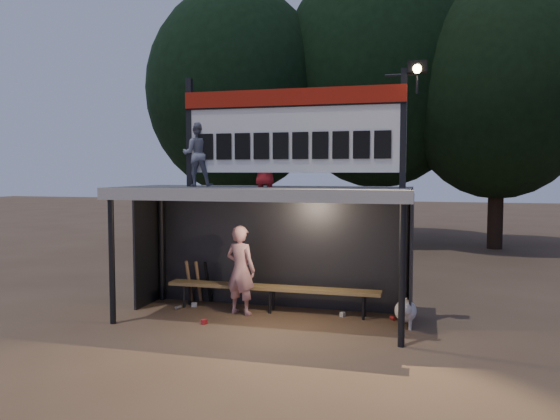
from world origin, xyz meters
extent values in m
plane|color=brown|center=(0.00, 0.00, 0.00)|extent=(80.00, 80.00, 0.00)
imported|color=white|center=(-0.50, 0.27, 0.81)|extent=(0.67, 0.53, 1.62)
imported|color=slate|center=(-1.21, 0.03, 2.89)|extent=(0.64, 0.55, 1.14)
imported|color=#A6191B|center=(0.02, 0.07, 2.76)|extent=(0.44, 0.30, 0.87)
cube|color=#414144|center=(0.00, 0.00, 2.26)|extent=(5.00, 2.00, 0.12)
cube|color=beige|center=(0.00, -1.02, 2.22)|extent=(5.10, 0.06, 0.20)
cylinder|color=black|center=(-2.40, -0.90, 1.10)|extent=(0.10, 0.10, 2.20)
cylinder|color=black|center=(2.40, -0.90, 1.10)|extent=(0.10, 0.10, 2.20)
cylinder|color=black|center=(-2.40, 0.90, 1.10)|extent=(0.10, 0.10, 2.20)
cylinder|color=black|center=(2.40, 0.90, 1.10)|extent=(0.10, 0.10, 2.20)
cube|color=black|center=(0.00, 1.00, 1.10)|extent=(5.00, 0.04, 2.20)
cube|color=black|center=(-2.50, 0.50, 1.10)|extent=(0.04, 1.00, 2.20)
cube|color=black|center=(2.50, 0.50, 1.10)|extent=(0.04, 1.00, 2.20)
cylinder|color=black|center=(0.00, 1.00, 2.15)|extent=(5.00, 0.06, 0.06)
cube|color=black|center=(-1.35, 0.00, 3.27)|extent=(0.10, 0.10, 1.90)
cube|color=black|center=(2.35, 0.00, 3.27)|extent=(0.10, 0.10, 1.90)
cube|color=white|center=(0.50, 0.00, 3.27)|extent=(3.80, 0.08, 1.40)
cube|color=#A31A0B|center=(0.50, -0.05, 3.83)|extent=(3.80, 0.04, 0.28)
cube|color=black|center=(0.50, -0.06, 3.68)|extent=(3.80, 0.02, 0.03)
cube|color=black|center=(-1.03, -0.05, 3.02)|extent=(0.27, 0.03, 0.45)
cube|color=black|center=(-0.69, -0.05, 3.02)|extent=(0.27, 0.03, 0.45)
cube|color=black|center=(-0.35, -0.05, 3.02)|extent=(0.27, 0.03, 0.45)
cube|color=black|center=(-0.01, -0.05, 3.02)|extent=(0.27, 0.03, 0.45)
cube|color=black|center=(0.33, -0.05, 3.02)|extent=(0.27, 0.03, 0.45)
cube|color=black|center=(0.67, -0.05, 3.02)|extent=(0.27, 0.03, 0.45)
cube|color=black|center=(1.01, -0.05, 3.02)|extent=(0.27, 0.03, 0.45)
cube|color=black|center=(1.35, -0.05, 3.02)|extent=(0.27, 0.03, 0.45)
cube|color=black|center=(1.69, -0.05, 3.02)|extent=(0.27, 0.03, 0.45)
cube|color=black|center=(2.03, -0.05, 3.02)|extent=(0.27, 0.03, 0.45)
cylinder|color=black|center=(2.30, 0.00, 4.12)|extent=(0.50, 0.04, 0.04)
cylinder|color=black|center=(2.55, 0.00, 3.97)|extent=(0.04, 0.04, 0.30)
cube|color=black|center=(2.55, -0.05, 4.22)|extent=(0.30, 0.22, 0.18)
sphere|color=#FFD88C|center=(2.55, -0.14, 4.18)|extent=(0.14, 0.14, 0.14)
cube|color=#997A48|center=(0.00, 0.55, 0.45)|extent=(4.00, 0.35, 0.06)
cylinder|color=black|center=(-1.70, 0.43, 0.23)|extent=(0.05, 0.05, 0.45)
cylinder|color=black|center=(-1.70, 0.67, 0.23)|extent=(0.05, 0.05, 0.45)
cylinder|color=black|center=(0.00, 0.43, 0.23)|extent=(0.05, 0.05, 0.45)
cylinder|color=black|center=(0.00, 0.67, 0.23)|extent=(0.05, 0.05, 0.45)
cylinder|color=black|center=(1.70, 0.43, 0.23)|extent=(0.05, 0.05, 0.45)
cylinder|color=black|center=(1.70, 0.67, 0.23)|extent=(0.05, 0.05, 0.45)
cylinder|color=black|center=(-4.00, 10.00, 1.87)|extent=(0.50, 0.50, 3.74)
ellipsoid|color=black|center=(-4.00, 10.00, 5.53)|extent=(6.46, 6.46, 7.48)
cylinder|color=black|center=(1.00, 11.50, 2.09)|extent=(0.50, 0.50, 4.18)
ellipsoid|color=black|center=(1.00, 11.50, 6.18)|extent=(7.22, 7.22, 8.36)
cylinder|color=black|center=(5.00, 10.50, 1.76)|extent=(0.50, 0.50, 3.52)
ellipsoid|color=black|center=(5.00, 10.50, 5.20)|extent=(6.08, 6.08, 7.04)
ellipsoid|color=white|center=(2.42, 0.18, 0.27)|extent=(0.36, 0.58, 0.36)
sphere|color=silver|center=(2.42, -0.10, 0.36)|extent=(0.22, 0.22, 0.22)
cone|color=beige|center=(2.42, -0.20, 0.34)|extent=(0.10, 0.10, 0.10)
cone|color=beige|center=(2.37, -0.12, 0.46)|extent=(0.06, 0.06, 0.07)
cone|color=beige|center=(2.47, -0.12, 0.46)|extent=(0.06, 0.06, 0.07)
cylinder|color=silver|center=(2.34, 0.00, 0.09)|extent=(0.05, 0.05, 0.18)
cylinder|color=beige|center=(2.50, 0.00, 0.09)|extent=(0.05, 0.05, 0.18)
cylinder|color=white|center=(2.34, 0.36, 0.09)|extent=(0.05, 0.05, 0.18)
cylinder|color=beige|center=(2.50, 0.36, 0.09)|extent=(0.05, 0.05, 0.18)
cylinder|color=beige|center=(2.42, 0.48, 0.34)|extent=(0.04, 0.16, 0.14)
cylinder|color=#9C7248|center=(-1.77, 0.82, 0.43)|extent=(0.09, 0.27, 0.84)
cylinder|color=#946D45|center=(-1.57, 0.82, 0.43)|extent=(0.07, 0.30, 0.83)
cylinder|color=black|center=(-1.37, 0.82, 0.43)|extent=(0.07, 0.32, 0.83)
cube|color=#AB1D22|center=(-0.88, -0.54, 0.04)|extent=(0.09, 0.11, 0.08)
cylinder|color=#A7A7AC|center=(-1.75, 0.27, 0.04)|extent=(0.10, 0.13, 0.07)
cube|color=beige|center=(1.32, 0.55, 0.04)|extent=(0.10, 0.12, 0.08)
cylinder|color=red|center=(2.20, 0.55, 0.04)|extent=(0.12, 0.14, 0.07)
cube|color=#A4A4A8|center=(-1.53, 0.53, 0.04)|extent=(0.11, 0.09, 0.08)
camera|label=1|loc=(2.70, -8.99, 2.58)|focal=35.00mm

